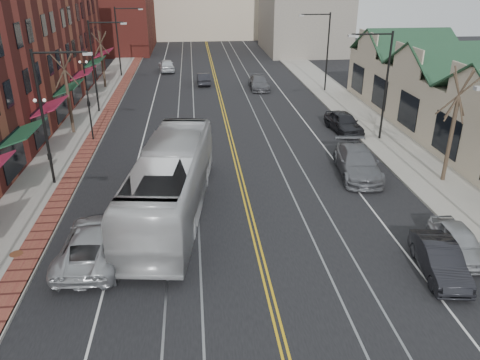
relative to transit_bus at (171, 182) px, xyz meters
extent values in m
cube|color=gray|center=(-7.85, 8.47, -1.80)|extent=(4.00, 120.00, 0.15)
cube|color=gray|center=(16.15, 8.47, -1.80)|extent=(4.00, 120.00, 0.15)
cube|color=#C1B095|center=(22.15, 8.47, 0.43)|extent=(8.00, 36.00, 4.60)
cube|color=maroon|center=(-11.85, 58.47, 5.13)|extent=(14.00, 18.00, 14.00)
cube|color=#C1B095|center=(4.15, 73.47, 2.63)|extent=(22.00, 14.00, 9.00)
cube|color=slate|center=(19.15, 53.47, 3.63)|extent=(12.00, 16.00, 11.00)
cylinder|color=black|center=(-7.35, 4.47, 2.28)|extent=(0.16, 0.16, 8.00)
cylinder|color=black|center=(-5.85, 4.47, 6.08)|extent=(3.00, 0.12, 0.12)
cube|color=#999999|center=(-4.35, 4.47, 5.98)|extent=(0.50, 0.25, 0.15)
cylinder|color=black|center=(-7.35, 20.47, 2.28)|extent=(0.16, 0.16, 8.00)
cylinder|color=black|center=(-5.85, 20.47, 6.08)|extent=(3.00, 0.12, 0.12)
cube|color=#999999|center=(-4.35, 20.47, 5.98)|extent=(0.50, 0.25, 0.15)
cylinder|color=black|center=(-7.35, 36.47, 2.28)|extent=(0.16, 0.16, 8.00)
cylinder|color=black|center=(-5.85, 36.47, 6.08)|extent=(3.00, 0.12, 0.12)
cube|color=#999999|center=(-4.35, 36.47, 5.98)|extent=(0.50, 0.25, 0.15)
cylinder|color=black|center=(15.65, 10.47, 2.28)|extent=(0.16, 0.16, 8.00)
cylinder|color=black|center=(14.15, 10.47, 6.08)|extent=(3.00, 0.12, 0.12)
cube|color=#999999|center=(12.65, 10.47, 5.98)|extent=(0.50, 0.25, 0.15)
cylinder|color=black|center=(15.65, 26.47, 2.28)|extent=(0.16, 0.16, 8.00)
cylinder|color=black|center=(14.15, 26.47, 6.08)|extent=(3.00, 0.12, 0.12)
cube|color=#999999|center=(12.65, 26.47, 5.98)|extent=(0.50, 0.25, 0.15)
cylinder|color=black|center=(-8.65, 8.47, -1.52)|extent=(0.28, 0.28, 0.40)
cylinder|color=black|center=(-8.65, 8.47, 0.28)|extent=(0.14, 0.14, 4.00)
cube|color=black|center=(-8.65, 8.47, 2.28)|extent=(0.60, 0.06, 0.06)
sphere|color=white|center=(-8.95, 8.47, 2.43)|extent=(0.24, 0.24, 0.24)
sphere|color=white|center=(-8.35, 8.47, 2.43)|extent=(0.24, 0.24, 0.24)
cylinder|color=black|center=(-8.65, 22.47, -1.52)|extent=(0.28, 0.28, 0.40)
cylinder|color=black|center=(-8.65, 22.47, 0.28)|extent=(0.14, 0.14, 4.00)
cube|color=black|center=(-8.65, 22.47, 2.28)|extent=(0.60, 0.06, 0.06)
sphere|color=white|center=(-8.95, 22.47, 2.43)|extent=(0.24, 0.24, 0.24)
sphere|color=white|center=(-8.35, 22.47, 2.43)|extent=(0.24, 0.24, 0.24)
cylinder|color=#382B21|center=(-8.35, 14.47, 0.73)|extent=(0.24, 0.24, 4.90)
cylinder|color=#382B21|center=(-8.35, 14.47, 3.28)|extent=(0.58, 1.37, 2.90)
cylinder|color=#382B21|center=(-8.35, 14.47, 3.28)|extent=(1.60, 0.66, 2.78)
cylinder|color=#382B21|center=(-8.35, 14.47, 3.28)|extent=(0.53, 1.23, 2.96)
cylinder|color=#382B21|center=(-8.35, 14.47, 3.28)|extent=(1.69, 1.03, 2.64)
cylinder|color=#382B21|center=(-8.35, 14.47, 3.28)|extent=(1.78, 1.29, 2.48)
cylinder|color=#382B21|center=(-8.35, 30.47, 0.55)|extent=(0.24, 0.24, 4.55)
cylinder|color=#382B21|center=(-8.35, 30.47, 2.93)|extent=(0.55, 1.28, 2.69)
cylinder|color=#382B21|center=(-8.35, 30.47, 2.93)|extent=(1.49, 0.62, 2.58)
cylinder|color=#382B21|center=(-8.35, 30.47, 2.93)|extent=(0.50, 1.15, 2.75)
cylinder|color=#382B21|center=(-8.35, 30.47, 2.93)|extent=(1.57, 0.97, 2.45)
cylinder|color=#382B21|center=(-8.35, 30.47, 2.93)|extent=(1.66, 1.20, 2.30)
cylinder|color=#382B21|center=(16.65, 2.47, 0.90)|extent=(0.24, 0.24, 5.25)
cylinder|color=#382B21|center=(16.65, 2.47, 3.63)|extent=(0.61, 1.46, 3.10)
cylinder|color=#382B21|center=(16.65, 2.47, 3.63)|extent=(1.70, 0.70, 2.97)
cylinder|color=#382B21|center=(16.65, 2.47, 3.63)|extent=(0.56, 1.31, 3.17)
cylinder|color=#382B21|center=(16.65, 2.47, 3.63)|extent=(1.80, 1.10, 2.82)
cylinder|color=#382B21|center=(16.65, 2.47, 3.63)|extent=(1.90, 1.37, 2.65)
cylinder|color=#592D19|center=(-7.05, -3.53, -1.71)|extent=(0.60, 0.60, 0.02)
cylinder|color=black|center=(-6.45, 12.47, -0.12)|extent=(0.12, 0.12, 3.20)
imported|color=black|center=(-6.45, 12.47, 1.63)|extent=(0.18, 0.15, 0.90)
imported|color=silver|center=(0.00, 0.00, 0.00)|extent=(4.94, 13.73, 3.74)
imported|color=#AAADB2|center=(-3.35, -4.00, -1.05)|extent=(2.98, 6.01, 1.64)
imported|color=#9FA2A6|center=(13.28, -5.33, -1.19)|extent=(1.80, 4.06, 1.36)
imported|color=black|center=(11.65, -6.74, -1.17)|extent=(2.06, 4.42, 1.40)
imported|color=slate|center=(11.65, 4.07, -1.01)|extent=(3.08, 6.17, 1.72)
imported|color=black|center=(13.45, 12.73, -1.07)|extent=(2.45, 4.91, 1.61)
imported|color=black|center=(2.63, 31.18, -1.21)|extent=(1.53, 4.05, 1.32)
imported|color=#58595F|center=(8.68, 28.24, -1.16)|extent=(2.09, 4.95, 1.42)
imported|color=silver|center=(-1.91, 39.16, -1.08)|extent=(2.46, 4.85, 1.58)
camera|label=1|loc=(1.36, -22.70, 10.24)|focal=35.00mm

